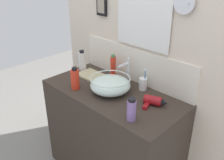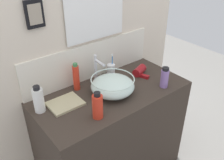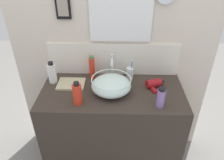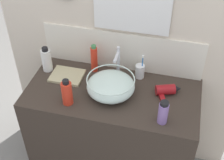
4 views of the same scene
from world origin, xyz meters
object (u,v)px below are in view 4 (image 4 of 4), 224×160
(toothbrush_cup, at_px, (140,71))
(hand_towel, at_px, (67,76))
(hair_drier, at_px, (167,90))
(shampoo_bottle, at_px, (94,59))
(glass_bowl_sink, at_px, (111,86))
(lotion_bottle, at_px, (47,60))
(spray_bottle, at_px, (67,93))
(faucet, at_px, (118,60))
(soap_dispenser, at_px, (163,112))

(toothbrush_cup, bearing_deg, hand_towel, -165.99)
(hair_drier, height_order, shampoo_bottle, shampoo_bottle)
(glass_bowl_sink, relative_size, lotion_bottle, 1.65)
(spray_bottle, xyz_separation_m, hand_towel, (-0.10, 0.24, -0.07))
(glass_bowl_sink, xyz_separation_m, faucet, (0.00, 0.19, 0.07))
(lotion_bottle, xyz_separation_m, hand_towel, (0.16, -0.04, -0.08))
(soap_dispenser, bearing_deg, spray_bottle, 178.59)
(soap_dispenser, bearing_deg, faucet, 134.80)
(hair_drier, distance_m, soap_dispenser, 0.25)
(spray_bottle, relative_size, hand_towel, 0.83)
(toothbrush_cup, distance_m, hand_towel, 0.49)
(glass_bowl_sink, relative_size, hand_towel, 1.40)
(soap_dispenser, relative_size, spray_bottle, 0.87)
(spray_bottle, bearing_deg, hair_drier, 21.61)
(shampoo_bottle, relative_size, spray_bottle, 1.15)
(soap_dispenser, relative_size, hand_towel, 0.72)
(glass_bowl_sink, relative_size, hair_drier, 1.75)
(faucet, bearing_deg, hair_drier, -16.79)
(spray_bottle, height_order, hand_towel, spray_bottle)
(lotion_bottle, height_order, shampoo_bottle, shampoo_bottle)
(soap_dispenser, bearing_deg, shampoo_bottle, 144.69)
(hair_drier, height_order, hand_towel, hair_drier)
(glass_bowl_sink, bearing_deg, hand_towel, 165.04)
(soap_dispenser, bearing_deg, toothbrush_cup, 118.29)
(spray_bottle, bearing_deg, faucet, 55.22)
(toothbrush_cup, height_order, hand_towel, toothbrush_cup)
(lotion_bottle, bearing_deg, hand_towel, -14.19)
(faucet, bearing_deg, lotion_bottle, -172.99)
(glass_bowl_sink, distance_m, faucet, 0.20)
(soap_dispenser, bearing_deg, glass_bowl_sink, 154.81)
(hair_drier, bearing_deg, soap_dispenser, -90.25)
(soap_dispenser, distance_m, spray_bottle, 0.58)
(spray_bottle, bearing_deg, lotion_bottle, 132.22)
(faucet, relative_size, hair_drier, 1.27)
(lotion_bottle, relative_size, shampoo_bottle, 0.89)
(faucet, distance_m, spray_bottle, 0.41)
(glass_bowl_sink, distance_m, hand_towel, 0.35)
(hair_drier, xyz_separation_m, lotion_bottle, (-0.84, 0.05, 0.05))
(toothbrush_cup, xyz_separation_m, hand_towel, (-0.48, -0.12, -0.04))
(faucet, bearing_deg, hand_towel, -163.23)
(hand_towel, bearing_deg, hair_drier, -0.54)
(toothbrush_cup, relative_size, lotion_bottle, 0.97)
(glass_bowl_sink, xyz_separation_m, toothbrush_cup, (0.15, 0.21, -0.01))
(glass_bowl_sink, distance_m, lotion_bottle, 0.50)
(lotion_bottle, bearing_deg, spray_bottle, -47.78)
(lotion_bottle, bearing_deg, soap_dispenser, -19.26)
(faucet, distance_m, hair_drier, 0.38)
(shampoo_bottle, relative_size, hand_towel, 0.96)
(glass_bowl_sink, relative_size, faucet, 1.38)
(hair_drier, relative_size, shampoo_bottle, 0.84)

